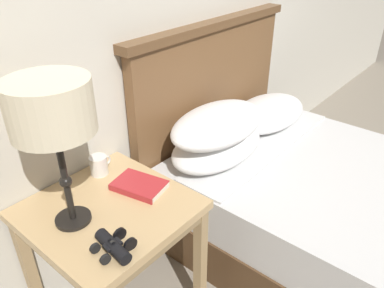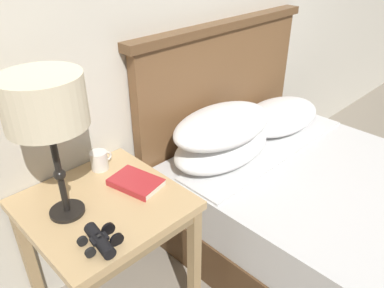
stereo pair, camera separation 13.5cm
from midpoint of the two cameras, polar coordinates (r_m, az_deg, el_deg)
name	(u,v)px [view 1 (the left image)]	position (r m, az deg, el deg)	size (l,w,h in m)	color
ground_plane	(315,286)	(2.09, 16.37, -20.17)	(20.00, 20.00, 0.00)	gray
nightstand	(111,223)	(1.56, -14.79, -11.67)	(0.58, 0.58, 0.64)	tan
bed	(326,205)	(2.09, 18.00, -8.86)	(1.30, 1.81, 1.14)	#4E3520
table_lamp	(51,111)	(1.26, -23.62, 4.61)	(0.27, 0.27, 0.54)	black
book_on_nightstand	(139,186)	(1.57, -10.53, -6.33)	(0.18, 0.23, 0.03)	silver
binoculars_pair	(113,246)	(1.31, -14.90, -14.88)	(0.15, 0.16, 0.05)	black
coffee_mug	(99,165)	(1.68, -16.23, -3.16)	(0.10, 0.08, 0.08)	silver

